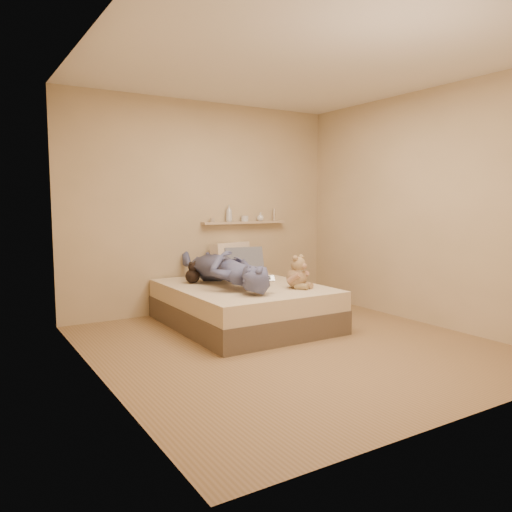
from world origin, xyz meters
TOP-DOWN VIEW (x-y plane):
  - room at (0.00, 0.00)m, footprint 3.80×3.80m
  - bed at (0.00, 0.93)m, footprint 1.50×1.90m
  - game_console at (-0.06, 0.36)m, footprint 0.19×0.13m
  - teddy_bear at (0.40, 0.45)m, footprint 0.29×0.30m
  - dark_plush at (-0.43, 1.33)m, footprint 0.16×0.16m
  - pillow_cream at (0.30, 1.76)m, footprint 0.58×0.32m
  - pillow_grey at (0.40, 1.62)m, footprint 0.53×0.29m
  - person at (-0.18, 1.02)m, footprint 0.66×1.66m
  - wall_shelf at (0.55, 1.84)m, footprint 1.20×0.12m
  - shelf_bottles at (0.52, 1.84)m, footprint 0.98×0.12m

SIDE VIEW (x-z plane):
  - bed at x=0.00m, z-range 0.00..0.45m
  - dark_plush at x=-0.43m, z-range 0.43..0.68m
  - teddy_bear at x=0.40m, z-range 0.42..0.78m
  - game_console at x=-0.06m, z-range 0.57..0.63m
  - pillow_grey at x=0.40m, z-range 0.44..0.80m
  - person at x=-0.18m, z-range 0.45..0.84m
  - pillow_cream at x=0.30m, z-range 0.44..0.86m
  - wall_shelf at x=0.55m, z-range 1.09..1.11m
  - shelf_bottles at x=0.52m, z-range 1.08..1.30m
  - room at x=0.00m, z-range -0.60..3.20m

